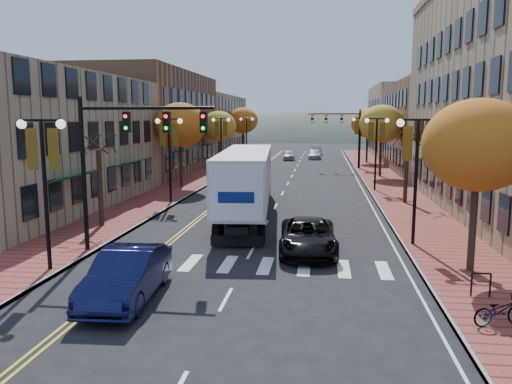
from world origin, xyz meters
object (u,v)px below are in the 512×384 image
(black_suv, at_px, (308,236))
(bicycle, at_px, (500,310))
(semi_truck, at_px, (247,177))
(navy_sedan, at_px, (127,275))

(black_suv, bearing_deg, bicycle, -55.93)
(semi_truck, height_order, navy_sedan, semi_truck)
(navy_sedan, height_order, bicycle, navy_sedan)
(semi_truck, xyz_separation_m, navy_sedan, (-1.87, -14.76, -1.57))
(navy_sedan, xyz_separation_m, bicycle, (11.59, -0.92, -0.27))
(bicycle, bearing_deg, navy_sedan, 64.99)
(navy_sedan, relative_size, bicycle, 3.11)
(navy_sedan, distance_m, black_suv, 8.94)
(navy_sedan, bearing_deg, semi_truck, 79.49)
(semi_truck, bearing_deg, bicycle, -63.12)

